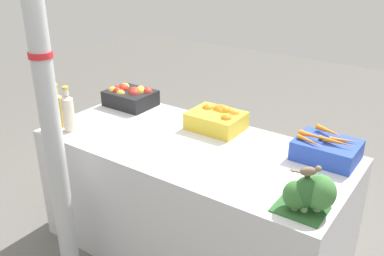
{
  "coord_description": "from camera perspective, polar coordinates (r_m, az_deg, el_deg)",
  "views": [
    {
      "loc": [
        1.26,
        -1.82,
        1.85
      ],
      "look_at": [
        0.0,
        0.0,
        0.86
      ],
      "focal_mm": 40.0,
      "sensor_mm": 36.0,
      "label": 1
    }
  ],
  "objects": [
    {
      "name": "ground_plane",
      "position": [
        2.89,
        0.0,
        -15.85
      ],
      "size": [
        10.0,
        10.0,
        0.0
      ],
      "primitive_type": "plane",
      "color": "#605E59"
    },
    {
      "name": "support_pole",
      "position": [
        2.17,
        -19.32,
        7.56
      ],
      "size": [
        0.12,
        0.12,
        2.57
      ],
      "color": "#B7BABF",
      "rests_on": "ground_plane"
    },
    {
      "name": "sparrow_bird",
      "position": [
        1.84,
        15.37,
        -5.56
      ],
      "size": [
        0.11,
        0.09,
        0.05
      ],
      "rotation": [
        0.0,
        0.0,
        0.66
      ],
      "color": "#4C3D2D",
      "rests_on": "broccoli_pile"
    },
    {
      "name": "carrot_crate",
      "position": [
        2.39,
        17.5,
        -2.7
      ],
      "size": [
        0.33,
        0.25,
        0.15
      ],
      "color": "#2847B7",
      "rests_on": "market_table"
    },
    {
      "name": "apple_crate",
      "position": [
        3.04,
        -8.21,
        4.23
      ],
      "size": [
        0.33,
        0.25,
        0.15
      ],
      "color": "black",
      "rests_on": "market_table"
    },
    {
      "name": "broccoli_pile",
      "position": [
        1.91,
        15.39,
        -8.45
      ],
      "size": [
        0.25,
        0.19,
        0.18
      ],
      "color": "#2D602D",
      "rests_on": "market_table"
    },
    {
      "name": "orange_crate",
      "position": [
        2.64,
        3.49,
        1.25
      ],
      "size": [
        0.33,
        0.25,
        0.14
      ],
      "color": "gold",
      "rests_on": "market_table"
    },
    {
      "name": "juice_bottle_golden",
      "position": [
        2.77,
        -17.44,
        2.42
      ],
      "size": [
        0.06,
        0.06,
        0.28
      ],
      "color": "gold",
      "rests_on": "market_table"
    },
    {
      "name": "juice_bottle_cloudy",
      "position": [
        2.69,
        -16.17,
        2.05
      ],
      "size": [
        0.07,
        0.07,
        0.28
      ],
      "color": "beige",
      "rests_on": "market_table"
    },
    {
      "name": "market_table",
      "position": [
        2.66,
        0.0,
        -9.53
      ],
      "size": [
        1.81,
        0.83,
        0.76
      ],
      "primitive_type": "cube",
      "color": "silver",
      "rests_on": "ground_plane"
    }
  ]
}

